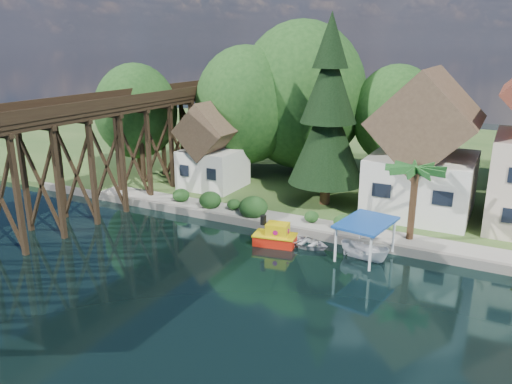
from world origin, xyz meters
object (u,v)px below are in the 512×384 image
(conifer, at_px, (328,116))
(tugboat, at_px, (275,236))
(house_left, at_px, (424,153))
(palm_tree, at_px, (416,172))
(boat_canopy, at_px, (365,244))
(boat_white_a, at_px, (305,241))
(trestle_bridge, at_px, (94,148))
(shed, at_px, (213,151))

(conifer, relative_size, tugboat, 4.87)
(house_left, relative_size, palm_tree, 2.05)
(house_left, height_order, tugboat, house_left)
(house_left, distance_m, boat_canopy, 10.81)
(tugboat, xyz_separation_m, boat_white_a, (1.85, 0.76, -0.27))
(trestle_bridge, bearing_deg, tugboat, 2.05)
(house_left, xyz_separation_m, conifer, (-7.22, -1.57, 2.58))
(house_left, xyz_separation_m, palm_tree, (0.53, -6.33, 0.05))
(trestle_bridge, bearing_deg, conifer, 30.40)
(palm_tree, distance_m, boat_white_a, 8.53)
(conifer, xyz_separation_m, boat_canopy, (5.67, -8.35, -6.59))
(house_left, distance_m, conifer, 7.83)
(trestle_bridge, height_order, shed, trestle_bridge)
(house_left, relative_size, conifer, 0.74)
(palm_tree, xyz_separation_m, boat_canopy, (-2.08, -3.59, -4.06))
(trestle_bridge, distance_m, house_left, 25.42)
(shed, distance_m, conifer, 11.46)
(shed, bearing_deg, tugboat, -40.11)
(shed, xyz_separation_m, boat_white_a, (12.27, -8.02, -3.47))
(trestle_bridge, height_order, tugboat, trestle_bridge)
(trestle_bridge, distance_m, boat_white_a, 18.02)
(tugboat, bearing_deg, house_left, 53.58)
(palm_tree, relative_size, tugboat, 1.75)
(conifer, distance_m, boat_white_a, 10.93)
(trestle_bridge, xyz_separation_m, conifer, (15.78, 9.26, 2.37))
(conifer, height_order, palm_tree, conifer)
(palm_tree, bearing_deg, house_left, 94.81)
(boat_canopy, bearing_deg, palm_tree, 59.91)
(trestle_bridge, bearing_deg, boat_white_a, 4.34)
(shed, relative_size, tugboat, 2.55)
(tugboat, height_order, boat_canopy, boat_canopy)
(palm_tree, distance_m, tugboat, 10.11)
(conifer, xyz_separation_m, palm_tree, (7.75, -4.76, -2.53))
(trestle_bridge, height_order, house_left, house_left)
(conifer, bearing_deg, boat_canopy, -55.80)
(trestle_bridge, xyz_separation_m, shed, (5.00, 9.33, -1.52))
(conifer, relative_size, boat_canopy, 3.36)
(conifer, distance_m, palm_tree, 9.44)
(tugboat, bearing_deg, trestle_bridge, -177.95)
(shed, height_order, palm_tree, shed)
(conifer, distance_m, tugboat, 11.24)
(palm_tree, bearing_deg, tugboat, -154.09)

